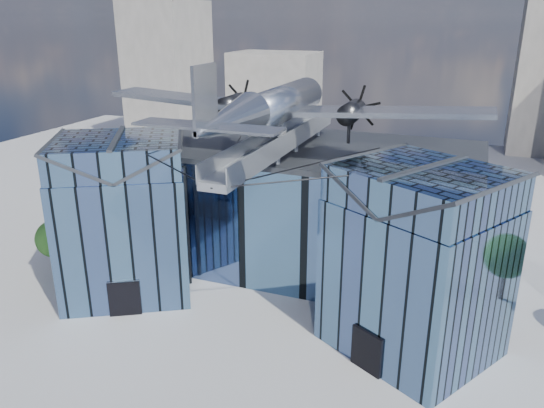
% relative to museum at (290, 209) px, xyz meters
% --- Properties ---
extents(ground_plane, '(120.00, 120.00, 0.00)m').
position_rel_museum_xyz_m(ground_plane, '(-0.00, -5.82, -5.54)').
color(ground_plane, gray).
extents(museum, '(32.88, 24.50, 17.60)m').
position_rel_museum_xyz_m(museum, '(0.00, 0.00, 0.00)').
color(museum, '#45638C').
rests_on(museum, ground).
extents(bg_towers, '(77.00, 24.50, 26.00)m').
position_rel_museum_xyz_m(bg_towers, '(1.45, 44.67, 4.47)').
color(bg_towers, slate).
rests_on(bg_towers, ground).
extents(tree_plaza_w, '(3.55, 3.55, 4.69)m').
position_rel_museum_xyz_m(tree_plaza_w, '(-17.13, -7.17, -2.37)').
color(tree_plaza_w, '#331E14').
rests_on(tree_plaza_w, ground).
extents(tree_side_w, '(3.39, 3.39, 5.16)m').
position_rel_museum_xyz_m(tree_side_w, '(-26.63, 4.73, -2.05)').
color(tree_side_w, '#331E14').
rests_on(tree_side_w, ground).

